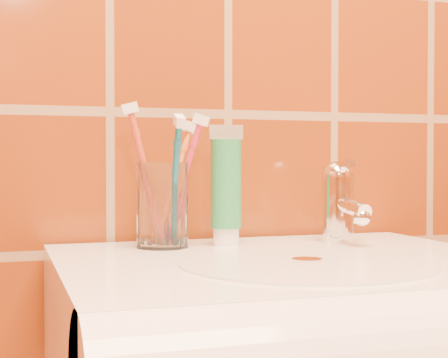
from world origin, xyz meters
name	(u,v)px	position (x,y,z in m)	size (l,w,h in m)	color
glass_tumbler	(163,205)	(-0.13, 1.11, 0.91)	(0.07, 0.07, 0.12)	white
toothpaste_tube	(226,189)	(-0.04, 1.10, 0.93)	(0.05, 0.04, 0.17)	white
faucet	(339,199)	(0.14, 1.09, 0.91)	(0.05, 0.11, 0.12)	white
toothbrush_0	(175,184)	(-0.10, 1.13, 0.94)	(0.08, 0.05, 0.18)	#CA5F23
toothbrush_1	(174,184)	(-0.12, 1.08, 0.94)	(0.02, 0.08, 0.18)	#0D5874
toothbrush_2	(147,177)	(-0.15, 1.10, 0.95)	(0.07, 0.03, 0.20)	#B33C26
toothbrush_3	(183,181)	(-0.10, 1.10, 0.94)	(0.07, 0.05, 0.19)	#BA283F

